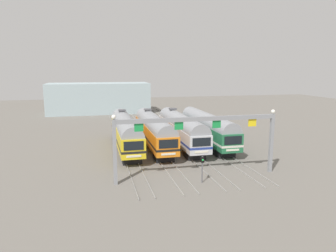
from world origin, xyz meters
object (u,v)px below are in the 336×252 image
commuter_train_green (207,127)px  catenary_gantry (198,130)px  commuter_train_orange (154,130)px  commuter_train_yellow (126,131)px  yard_signal_mast (202,164)px  commuter_train_silver (181,128)px

commuter_train_green → catenary_gantry: 15.00m
commuter_train_orange → commuter_train_green: size_ratio=1.00×
commuter_train_green → catenary_gantry: (-6.07, -13.49, 2.42)m
commuter_train_yellow → commuter_train_orange: 4.05m
commuter_train_yellow → commuter_train_orange: size_ratio=1.00×
commuter_train_orange → yard_signal_mast: (2.02, -15.04, -0.76)m
commuter_train_green → catenary_gantry: bearing=-114.2°
commuter_train_yellow → catenary_gantry: 15.00m
commuter_train_orange → commuter_train_silver: same height
commuter_train_silver → yard_signal_mast: commuter_train_silver is taller
commuter_train_orange → yard_signal_mast: 15.19m
commuter_train_green → yard_signal_mast: commuter_train_green is taller
commuter_train_yellow → catenary_gantry: catenary_gantry is taller
commuter_train_green → yard_signal_mast: size_ratio=6.56×
commuter_train_yellow → yard_signal_mast: size_ratio=6.56×
commuter_train_yellow → yard_signal_mast: bearing=-68.0°
commuter_train_yellow → commuter_train_green: bearing=-0.0°
commuter_train_silver → catenary_gantry: catenary_gantry is taller
commuter_train_yellow → commuter_train_orange: (4.05, 0.00, 0.00)m
commuter_train_yellow → commuter_train_green: 12.15m
commuter_train_orange → catenary_gantry: 13.86m
catenary_gantry → commuter_train_orange: bearing=98.5°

